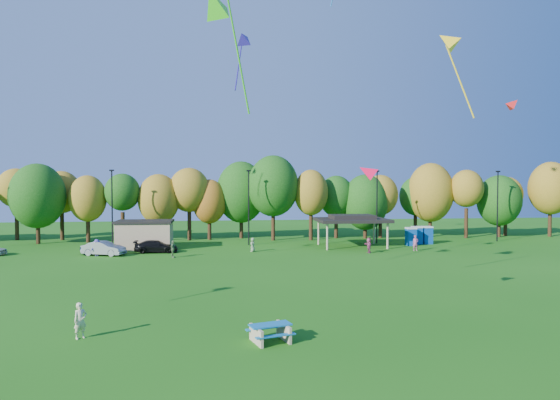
{
  "coord_description": "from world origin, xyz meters",
  "views": [
    {
      "loc": [
        -1.42,
        -20.19,
        7.57
      ],
      "look_at": [
        1.73,
        6.0,
        6.65
      ],
      "focal_mm": 32.0,
      "sensor_mm": 36.0,
      "label": 1
    }
  ],
  "objects": [
    {
      "name": "utility_building",
      "position": [
        -10.0,
        38.0,
        1.64
      ],
      "size": [
        6.3,
        4.3,
        3.25
      ],
      "color": "tan",
      "rests_on": "ground"
    },
    {
      "name": "lamp_posts",
      "position": [
        2.0,
        40.0,
        4.9
      ],
      "size": [
        64.5,
        0.25,
        9.09
      ],
      "color": "black",
      "rests_on": "ground"
    },
    {
      "name": "kite_4",
      "position": [
        12.3,
        8.96,
        16.12
      ],
      "size": [
        3.14,
        2.27,
        5.47
      ],
      "color": "yellow"
    },
    {
      "name": "car_c",
      "position": [
        -13.72,
        34.27,
        0.63
      ],
      "size": [
        4.57,
        2.18,
        1.26
      ],
      "primitive_type": "imported",
      "rotation": [
        0.0,
        0.0,
        1.55
      ],
      "color": "#0B1C43",
      "rests_on": "ground"
    },
    {
      "name": "kite_8",
      "position": [
        6.72,
        7.0,
        8.16
      ],
      "size": [
        1.56,
        1.34,
        1.35
      ],
      "color": "#FF0E3D"
    },
    {
      "name": "kite_7",
      "position": [
        23.99,
        20.7,
        14.43
      ],
      "size": [
        1.59,
        1.31,
        1.4
      ],
      "color": "red"
    },
    {
      "name": "car_b",
      "position": [
        -13.45,
        33.13,
        0.73
      ],
      "size": [
        4.72,
        2.91,
        1.47
      ],
      "primitive_type": "imported",
      "rotation": [
        0.0,
        0.0,
        1.24
      ],
      "color": "#999A9E",
      "rests_on": "ground"
    },
    {
      "name": "kite_5",
      "position": [
        -1.64,
        9.07,
        17.88
      ],
      "size": [
        3.4,
        4.29,
        7.68
      ],
      "color": "#3AD11B"
    },
    {
      "name": "ground",
      "position": [
        0.0,
        0.0,
        0.0
      ],
      "size": [
        160.0,
        160.0,
        0.0
      ],
      "primitive_type": "plane",
      "color": "#19600F",
      "rests_on": "ground"
    },
    {
      "name": "far_person_0",
      "position": [
        -14.05,
        32.75,
        0.87
      ],
      "size": [
        1.28,
        1.01,
        1.74
      ],
      "primitive_type": "imported",
      "rotation": [
        0.0,
        0.0,
        0.38
      ],
      "color": "#5449A0",
      "rests_on": "ground"
    },
    {
      "name": "porta_potties",
      "position": [
        22.65,
        38.1,
        1.1
      ],
      "size": [
        3.75,
        2.47,
        2.18
      ],
      "color": "#0C449D",
      "rests_on": "ground"
    },
    {
      "name": "tree_line",
      "position": [
        -1.03,
        45.51,
        5.91
      ],
      "size": [
        93.57,
        10.55,
        11.15
      ],
      "color": "black",
      "rests_on": "ground"
    },
    {
      "name": "far_person_5",
      "position": [
        20.08,
        32.67,
        0.87
      ],
      "size": [
        0.67,
        0.48,
        1.74
      ],
      "primitive_type": "imported",
      "rotation": [
        0.0,
        0.0,
        6.18
      ],
      "color": "#C25B84",
      "rests_on": "ground"
    },
    {
      "name": "far_person_3",
      "position": [
        14.45,
        31.69,
        0.82
      ],
      "size": [
        0.61,
        1.56,
        1.65
      ],
      "primitive_type": "imported",
      "rotation": [
        0.0,
        0.0,
        4.79
      ],
      "color": "#A54570",
      "rests_on": "ground"
    },
    {
      "name": "far_person_4",
      "position": [
        -6.18,
        30.78,
        0.86
      ],
      "size": [
        0.62,
        1.07,
        1.72
      ],
      "primitive_type": "imported",
      "rotation": [
        0.0,
        0.0,
        1.36
      ],
      "color": "#597A4B",
      "rests_on": "ground"
    },
    {
      "name": "kite_flyer",
      "position": [
        -8.19,
        4.73,
        0.88
      ],
      "size": [
        0.76,
        0.73,
        1.75
      ],
      "primitive_type": "imported",
      "rotation": [
        0.0,
        0.0,
        0.71
      ],
      "color": "beige",
      "rests_on": "ground"
    },
    {
      "name": "pavilion",
      "position": [
        14.0,
        37.0,
        3.23
      ],
      "size": [
        8.2,
        6.2,
        3.77
      ],
      "color": "tan",
      "rests_on": "ground"
    },
    {
      "name": "picnic_table",
      "position": [
        0.91,
        3.13,
        0.49
      ],
      "size": [
        2.34,
        2.11,
        0.85
      ],
      "rotation": [
        0.0,
        0.0,
        0.29
      ],
      "color": "tan",
      "rests_on": "ground"
    },
    {
      "name": "kite_9",
      "position": [
        0.46,
        17.06,
        18.12
      ],
      "size": [
        1.76,
        2.77,
        4.51
      ],
      "color": "#28198E"
    },
    {
      "name": "far_person_2",
      "position": [
        2.09,
        34.08,
        0.77
      ],
      "size": [
        0.75,
        0.88,
        1.53
      ],
      "primitive_type": "imported",
      "rotation": [
        0.0,
        0.0,
        4.29
      ],
      "color": "gray",
      "rests_on": "ground"
    },
    {
      "name": "car_d",
      "position": [
        -8.33,
        34.64,
        0.67
      ],
      "size": [
        4.61,
        1.88,
        1.34
      ],
      "primitive_type": "imported",
      "rotation": [
        0.0,
        0.0,
        1.57
      ],
      "color": "black",
      "rests_on": "ground"
    }
  ]
}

